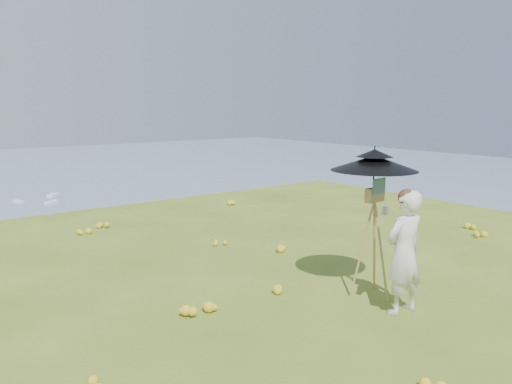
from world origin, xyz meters
TOP-DOWN VIEW (x-y plane):
  - ground at (0.00, 0.00)m, footprint 14.00×14.00m
  - wildflowers at (0.00, 0.25)m, footprint 10.00×10.50m
  - painter at (0.01, -1.52)m, footprint 0.58×0.40m
  - field_easel at (0.15, -0.93)m, footprint 0.65×0.65m
  - sun_umbrella at (0.16, -0.90)m, footprint 1.20×1.20m
  - painter_cap at (0.01, -1.52)m, footprint 0.23×0.26m

SIDE VIEW (x-z plane):
  - ground at x=0.00m, z-range 0.00..0.00m
  - wildflowers at x=0.00m, z-range 0.00..0.12m
  - painter at x=0.01m, z-range 0.00..1.53m
  - field_easel at x=0.15m, z-range 0.00..1.60m
  - painter_cap at x=0.01m, z-range 1.44..1.54m
  - sun_umbrella at x=0.16m, z-range 1.31..2.00m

